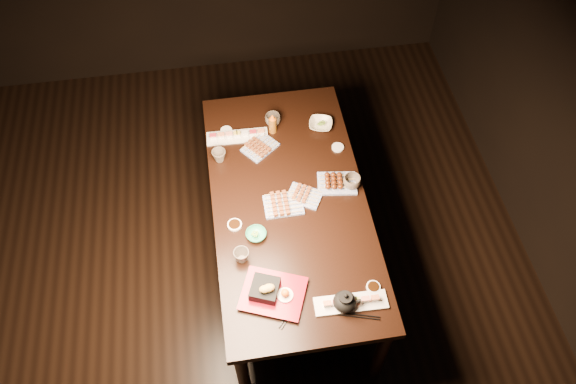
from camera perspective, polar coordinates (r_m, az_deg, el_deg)
The scene contains 23 objects.
ground at distance 3.74m, azimuth -4.17°, elevation -12.95°, with size 5.00×5.00×0.00m, color black.
dining_table at distance 3.60m, azimuth 0.12°, elevation -4.33°, with size 0.90×1.80×0.75m, color black.
sushi_platter_near at distance 2.96m, azimuth 6.42°, elevation -11.01°, with size 0.38×0.11×0.05m, color white, non-canonical shape.
sushi_platter_far at distance 3.59m, azimuth -5.19°, elevation 5.82°, with size 0.39×0.11×0.05m, color white, non-canonical shape.
yakitori_plate_center at distance 3.24m, azimuth -0.48°, elevation -1.12°, with size 0.22×0.16×0.06m, color #828EB6, non-canonical shape.
yakitori_plate_right at distance 3.28m, azimuth 1.68°, elevation -0.22°, with size 0.20×0.14×0.05m, color #828EB6, non-canonical shape.
yakitori_plate_left at distance 3.52m, azimuth -2.87°, elevation 4.75°, with size 0.21×0.15×0.05m, color #828EB6, non-canonical shape.
tsukune_plate at distance 3.34m, azimuth 5.01°, elevation 1.09°, with size 0.23×0.17×0.06m, color #828EB6, non-canonical shape.
edamame_bowl_green at distance 3.14m, azimuth -3.26°, elevation -4.35°, with size 0.12×0.12×0.04m, color #349F71.
edamame_bowl_cream at distance 3.65m, azimuth 3.33°, elevation 6.87°, with size 0.15×0.15×0.04m, color #F4E7C8.
tempura_tray at distance 2.93m, azimuth -1.55°, elevation -9.94°, with size 0.32×0.26×0.12m, color black, non-canonical shape.
teacup_near_left at distance 3.05m, azimuth -4.75°, elevation -6.48°, with size 0.09×0.09×0.08m, color brown.
teacup_mid_right at distance 3.34m, azimuth 6.50°, elevation 1.02°, with size 0.10×0.10×0.08m, color brown.
teacup_far_left at distance 3.47m, azimuth -7.01°, elevation 3.68°, with size 0.09×0.09×0.08m, color brown.
teacup_far_right at distance 3.64m, azimuth -1.55°, elevation 7.35°, with size 0.10×0.10×0.08m, color brown.
teapot at distance 2.92m, azimuth 5.81°, elevation -10.90°, with size 0.14×0.14×0.12m, color black, non-canonical shape.
condiment_bottle at distance 3.57m, azimuth -1.58°, elevation 7.01°, with size 0.05×0.05×0.15m, color brown.
sauce_dish_west at distance 3.20m, azimuth -5.45°, elevation -3.35°, with size 0.08×0.08×0.01m, color white.
sauce_dish_east at distance 3.54m, azimuth 5.08°, elevation 4.54°, with size 0.08×0.08×0.01m, color white.
sauce_dish_se at distance 3.03m, azimuth 8.65°, elevation -9.52°, with size 0.08×0.08×0.01m, color white.
sauce_dish_nw at distance 3.64m, azimuth -6.29°, elevation 6.23°, with size 0.07×0.07×0.01m, color white.
chopsticks_near at distance 2.94m, azimuth 0.48°, elevation -11.82°, with size 0.25×0.02×0.01m, color black, non-canonical shape.
chopsticks_se at distance 2.95m, azimuth 6.98°, elevation -12.36°, with size 0.24×0.02×0.01m, color black, non-canonical shape.
Camera 1 is at (0.04, -1.48, 3.44)m, focal length 35.00 mm.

